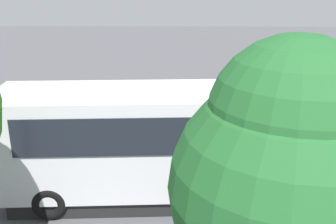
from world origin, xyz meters
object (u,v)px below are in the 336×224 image
at_px(tour_bus, 184,144).
at_px(tree_centre, 287,173).
at_px(parked_motorcycle_silver, 190,153).
at_px(stunt_motorcycle, 144,96).
at_px(spectator_left, 182,131).
at_px(spectator_centre, 150,129).
at_px(spectator_far_left, 209,127).

height_order(tour_bus, tree_centre, tree_centre).
distance_m(parked_motorcycle_silver, stunt_motorcycle, 5.30).
bearing_deg(stunt_motorcycle, tour_bus, 103.67).
height_order(spectator_left, parked_motorcycle_silver, spectator_left).
distance_m(tour_bus, spectator_left, 2.67).
xyz_separation_m(parked_motorcycle_silver, stunt_motorcycle, (1.92, -4.91, 0.57)).
bearing_deg(spectator_centre, stunt_motorcycle, -82.89).
distance_m(spectator_left, tree_centre, 9.00).
relative_size(stunt_motorcycle, tree_centre, 0.33).
bearing_deg(spectator_far_left, spectator_left, 12.72).
relative_size(spectator_centre, stunt_motorcycle, 0.90).
relative_size(parked_motorcycle_silver, tree_centre, 0.37).
xyz_separation_m(spectator_far_left, tree_centre, (-0.12, 8.70, 2.74)).
xyz_separation_m(spectator_far_left, stunt_motorcycle, (2.65, -4.02, -0.04)).
bearing_deg(parked_motorcycle_silver, spectator_left, -68.75).
height_order(spectator_far_left, stunt_motorcycle, stunt_motorcycle).
xyz_separation_m(spectator_far_left, spectator_centre, (2.15, -0.04, -0.09)).
relative_size(spectator_far_left, spectator_centre, 1.08).
xyz_separation_m(tour_bus, spectator_centre, (1.17, -2.85, -0.64)).
bearing_deg(spectator_far_left, tree_centre, 90.81).
bearing_deg(stunt_motorcycle, spectator_left, 111.35).
xyz_separation_m(spectator_left, tree_centre, (-1.11, 8.47, 2.81)).
relative_size(parked_motorcycle_silver, stunt_motorcycle, 1.10).
bearing_deg(stunt_motorcycle, spectator_centre, 97.11).
bearing_deg(tree_centre, tour_bus, -79.31).
height_order(tour_bus, spectator_far_left, tour_bus).
bearing_deg(tour_bus, spectator_centre, -67.77).
bearing_deg(tour_bus, spectator_left, -89.91).
relative_size(spectator_far_left, spectator_left, 1.07).
height_order(spectator_centre, tree_centre, tree_centre).
relative_size(tour_bus, spectator_centre, 6.34).
distance_m(spectator_centre, tree_centre, 9.45).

